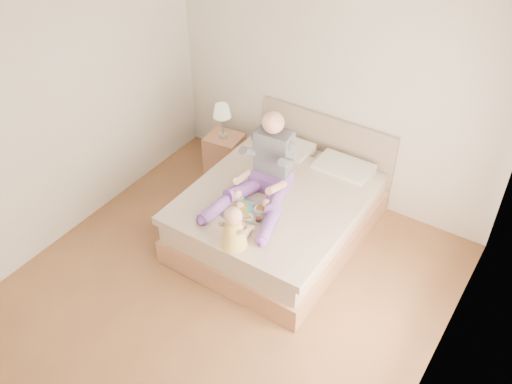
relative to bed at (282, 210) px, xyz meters
The scene contains 7 objects.
room 1.61m from the bed, 85.70° to the right, with size 4.02×4.22×2.71m.
bed is the anchor object (origin of this frame).
nightstand 1.33m from the bed, 153.90° to the left, with size 0.47×0.43×0.52m.
lamp 1.44m from the bed, 154.30° to the left, with size 0.22×0.22×0.44m.
adult 0.60m from the bed, 123.05° to the right, with size 0.77×1.13×0.92m.
tray 0.61m from the bed, 100.97° to the right, with size 0.50×0.44×0.12m.
baby 1.08m from the bed, 86.81° to the right, with size 0.29×0.39×0.44m.
Camera 1 is at (2.36, -3.04, 4.35)m, focal length 40.00 mm.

